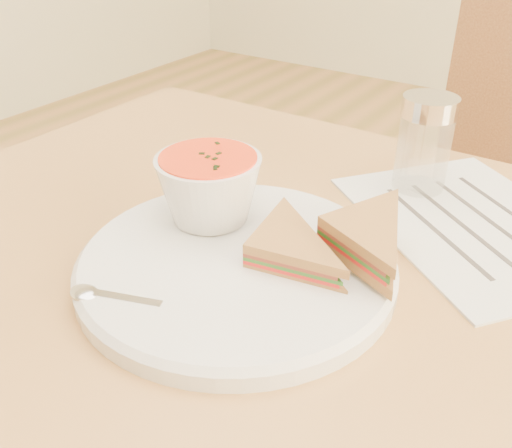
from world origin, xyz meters
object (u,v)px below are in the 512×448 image
Objects in this scene: soup_bowl at (209,191)px; condiment_shaker at (424,145)px; chair_far at (503,289)px; plate at (236,266)px.

condiment_shaker is at bearing 57.85° from soup_bowl.
soup_bowl is at bearing -122.15° from condiment_shaker.
chair_far is 0.44m from condiment_shaker.
chair_far is 0.64m from plate.
condiment_shaker reaches higher than soup_bowl.
plate is 2.62× the size of condiment_shaker.
soup_bowl is at bearing 146.67° from plate.
soup_bowl is (-0.25, -0.50, 0.34)m from chair_far.
plate is (-0.19, -0.54, 0.29)m from chair_far.
soup_bowl is at bearing 63.65° from chair_far.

